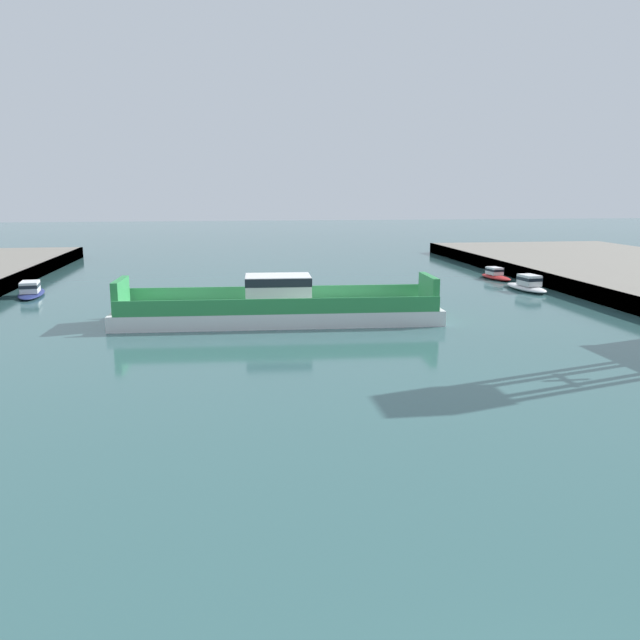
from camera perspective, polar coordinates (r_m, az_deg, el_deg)
The scene contains 4 objects.
chain_ferry at distance 48.28m, azimuth -3.67°, elevation 1.10°, with size 23.92×7.21×3.44m.
moored_boat_near_left at distance 66.05m, azimuth 17.68°, elevation 2.95°, with size 2.76×6.30×1.60m.
moored_boat_near_right at distance 65.48m, azimuth -23.97°, elevation 2.38°, with size 3.13×7.36×1.40m.
moored_boat_far_right at distance 73.83m, azimuth 15.10°, elevation 3.84°, with size 2.46×5.40×1.28m.
Camera 1 is at (-5.37, -8.14, 9.61)m, focal length 36.59 mm.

